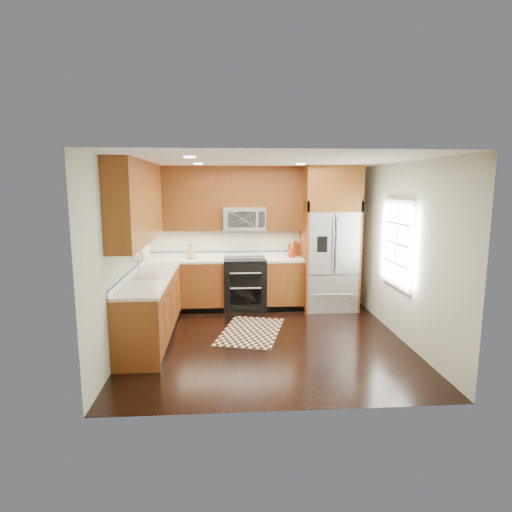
{
  "coord_description": "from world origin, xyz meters",
  "views": [
    {
      "loc": [
        -0.57,
        -5.99,
        2.27
      ],
      "look_at": [
        -0.12,
        0.6,
        1.17
      ],
      "focal_mm": 30.0,
      "sensor_mm": 36.0,
      "label": 1
    }
  ],
  "objects": [
    {
      "name": "upper_cabinets",
      "position": [
        -1.15,
        1.09,
        2.02
      ],
      "size": [
        2.85,
        3.0,
        1.15
      ],
      "color": "brown",
      "rests_on": "ground"
    },
    {
      "name": "utensil_crock",
      "position": [
        0.62,
        1.74,
        1.06
      ],
      "size": [
        0.16,
        0.16,
        0.34
      ],
      "color": "#B02915",
      "rests_on": "countertop"
    },
    {
      "name": "knife_block",
      "position": [
        -1.23,
        1.77,
        1.05
      ],
      "size": [
        0.14,
        0.16,
        0.27
      ],
      "color": "#A78551",
      "rests_on": "countertop"
    },
    {
      "name": "wall_right",
      "position": [
        2.0,
        0.0,
        1.3
      ],
      "size": [
        0.02,
        4.0,
        2.6
      ],
      "primitive_type": "cube",
      "color": "beige",
      "rests_on": "ground"
    },
    {
      "name": "wall_back",
      "position": [
        0.0,
        2.0,
        1.3
      ],
      "size": [
        4.0,
        0.02,
        2.6
      ],
      "primitive_type": "cube",
      "color": "beige",
      "rests_on": "ground"
    },
    {
      "name": "range",
      "position": [
        -0.25,
        1.67,
        0.47
      ],
      "size": [
        0.76,
        0.67,
        0.95
      ],
      "color": "black",
      "rests_on": "ground"
    },
    {
      "name": "refrigerator",
      "position": [
        1.3,
        1.63,
        1.3
      ],
      "size": [
        0.98,
        0.75,
        2.6
      ],
      "color": "#B2B2B7",
      "rests_on": "ground"
    },
    {
      "name": "window",
      "position": [
        1.98,
        0.2,
        1.4
      ],
      "size": [
        0.04,
        1.1,
        1.3
      ],
      "color": "white",
      "rests_on": "ground"
    },
    {
      "name": "base_cabinets",
      "position": [
        -1.23,
        0.9,
        0.45
      ],
      "size": [
        2.85,
        3.0,
        0.9
      ],
      "color": "brown",
      "rests_on": "ground"
    },
    {
      "name": "rug",
      "position": [
        -0.21,
        0.39,
        0.01
      ],
      "size": [
        1.19,
        1.59,
        0.01
      ],
      "primitive_type": "cube",
      "rotation": [
        0.0,
        0.0,
        -0.26
      ],
      "color": "black",
      "rests_on": "ground"
    },
    {
      "name": "countertop",
      "position": [
        -1.09,
        1.01,
        0.92
      ],
      "size": [
        2.86,
        3.01,
        0.04
      ],
      "color": "silver",
      "rests_on": "base_cabinets"
    },
    {
      "name": "microwave",
      "position": [
        -0.25,
        1.8,
        1.66
      ],
      "size": [
        0.76,
        0.4,
        0.42
      ],
      "color": "#B2B2B7",
      "rests_on": "ground"
    },
    {
      "name": "sink_faucet",
      "position": [
        -1.73,
        0.23,
        0.99
      ],
      "size": [
        0.54,
        0.44,
        0.37
      ],
      "color": "#B2B2B7",
      "rests_on": "countertop"
    },
    {
      "name": "ground",
      "position": [
        0.0,
        0.0,
        0.0
      ],
      "size": [
        4.0,
        4.0,
        0.0
      ],
      "primitive_type": "plane",
      "color": "black",
      "rests_on": "ground"
    },
    {
      "name": "wall_left",
      "position": [
        -2.0,
        0.0,
        1.3
      ],
      "size": [
        0.02,
        4.0,
        2.6
      ],
      "primitive_type": "cube",
      "color": "beige",
      "rests_on": "ground"
    },
    {
      "name": "cutting_board",
      "position": [
        0.71,
        1.94,
        0.95
      ],
      "size": [
        0.36,
        0.36,
        0.02
      ],
      "primitive_type": "cylinder",
      "rotation": [
        0.0,
        0.0,
        0.36
      ],
      "color": "brown",
      "rests_on": "countertop"
    }
  ]
}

